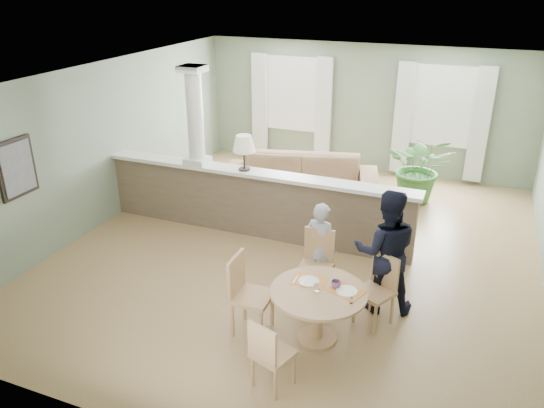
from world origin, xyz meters
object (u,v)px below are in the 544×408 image
at_px(child_person, 320,247).
at_px(man_person, 385,251).
at_px(sofa, 300,180).
at_px(dining_table, 319,301).
at_px(chair_far_man, 378,286).
at_px(chair_near, 269,353).
at_px(chair_far_boy, 317,261).
at_px(chair_side, 246,291).
at_px(houseplant, 420,167).

xyz_separation_m(child_person, man_person, (0.88, -0.13, 0.18)).
height_order(sofa, man_person, man_person).
bearing_deg(dining_table, sofa, 112.08).
bearing_deg(sofa, child_person, -80.22).
xyz_separation_m(chair_far_man, man_person, (-0.00, 0.31, 0.33)).
height_order(sofa, chair_near, sofa).
xyz_separation_m(sofa, chair_near, (1.34, -4.83, 0.04)).
relative_size(dining_table, child_person, 0.87).
bearing_deg(child_person, man_person, -176.32).
xyz_separation_m(dining_table, chair_far_boy, (-0.30, 0.89, -0.02)).
height_order(sofa, child_person, child_person).
height_order(chair_far_man, chair_near, chair_far_man).
bearing_deg(dining_table, chair_far_boy, 108.95).
bearing_deg(child_person, chair_far_man, 165.48).
distance_m(chair_side, man_person, 1.81).
xyz_separation_m(dining_table, man_person, (0.56, 0.94, 0.28)).
bearing_deg(man_person, dining_table, 44.32).
height_order(chair_far_man, chair_side, chair_side).
height_order(houseplant, chair_near, houseplant).
xyz_separation_m(houseplant, chair_far_man, (0.06, -4.10, -0.17)).
relative_size(sofa, houseplant, 2.16).
xyz_separation_m(sofa, man_person, (2.13, -2.92, 0.40)).
bearing_deg(chair_far_boy, man_person, 0.92).
bearing_deg(chair_far_man, sofa, 150.25).
xyz_separation_m(sofa, houseplant, (2.07, 0.86, 0.25)).
relative_size(dining_table, man_person, 0.68).
relative_size(dining_table, chair_far_man, 1.25).
bearing_deg(houseplant, chair_near, -97.32).
relative_size(child_person, man_person, 0.78).
height_order(chair_far_man, man_person, man_person).
xyz_separation_m(sofa, chair_far_man, (2.13, -3.23, 0.07)).
xyz_separation_m(chair_side, child_person, (0.54, 1.21, 0.09)).
xyz_separation_m(chair_near, child_person, (-0.09, 2.04, 0.18)).
xyz_separation_m(chair_far_man, chair_near, (-0.79, -1.60, -0.03)).
bearing_deg(chair_far_man, chair_far_boy, -169.85).
bearing_deg(chair_near, chair_far_boy, -69.10).
height_order(houseplant, chair_side, houseplant).
bearing_deg(chair_far_man, child_person, -179.71).
distance_m(chair_near, child_person, 2.05).
distance_m(child_person, man_person, 0.91).
xyz_separation_m(chair_far_boy, chair_side, (-0.55, -1.03, 0.03)).
xyz_separation_m(houseplant, dining_table, (-0.51, -4.72, -0.13)).
relative_size(chair_far_man, man_person, 0.54).
relative_size(chair_far_boy, chair_far_man, 1.06).
relative_size(chair_near, child_person, 0.65).
distance_m(sofa, man_person, 3.64).
distance_m(dining_table, man_person, 1.13).
height_order(chair_far_boy, chair_side, chair_side).
relative_size(chair_far_man, child_person, 0.70).
xyz_separation_m(chair_far_man, chair_side, (-1.42, -0.77, 0.06)).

